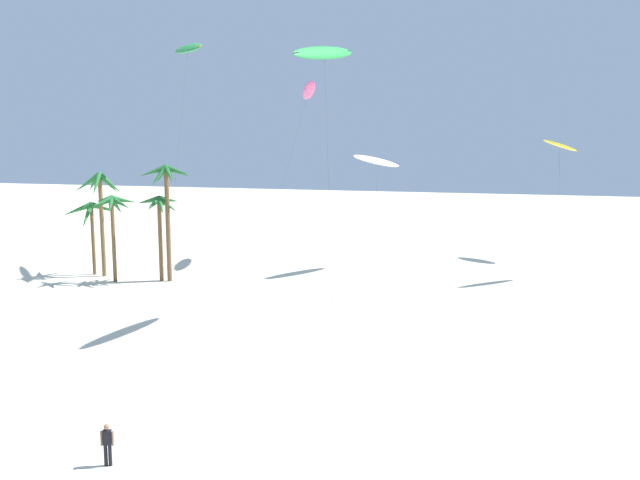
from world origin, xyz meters
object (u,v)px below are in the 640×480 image
at_px(flying_kite_6, 560,145).
at_px(flying_kite_3, 377,161).
at_px(palm_tree_2, 91,214).
at_px(flying_kite_7, 324,53).
at_px(palm_tree_1, 112,208).
at_px(palm_tree_4, 159,210).
at_px(palm_tree_0, 100,193).
at_px(person_foreground_walker, 107,443).
at_px(flying_kite_2, 309,90).
at_px(flying_kite_0, 188,48).
at_px(palm_tree_3, 167,185).

bearing_deg(flying_kite_6, flying_kite_3, -143.70).
bearing_deg(palm_tree_2, flying_kite_7, -20.96).
bearing_deg(palm_tree_1, palm_tree_4, 26.08).
bearing_deg(flying_kite_7, palm_tree_1, 161.33).
distance_m(palm_tree_0, flying_kite_7, 27.00).
bearing_deg(palm_tree_2, person_foreground_walker, -53.86).
relative_size(palm_tree_0, flying_kite_3, 0.84).
distance_m(flying_kite_2, flying_kite_7, 23.55).
relative_size(palm_tree_0, palm_tree_2, 1.40).
distance_m(palm_tree_0, flying_kite_2, 22.28).
xyz_separation_m(flying_kite_0, flying_kite_6, (33.51, 15.74, -8.84)).
height_order(palm_tree_0, palm_tree_3, palm_tree_3).
bearing_deg(palm_tree_1, palm_tree_3, 21.58).
relative_size(palm_tree_2, palm_tree_4, 0.90).
xyz_separation_m(palm_tree_1, flying_kite_7, (20.94, -7.08, 11.17)).
bearing_deg(palm_tree_3, flying_kite_0, 98.33).
bearing_deg(flying_kite_2, flying_kite_0, -142.74).
relative_size(palm_tree_4, flying_kite_2, 0.41).
xyz_separation_m(palm_tree_2, flying_kite_6, (40.74, 21.27, 6.06)).
height_order(palm_tree_4, flying_kite_3, flying_kite_3).
distance_m(palm_tree_4, flying_kite_3, 20.03).
height_order(palm_tree_1, palm_tree_3, palm_tree_3).
bearing_deg(palm_tree_1, palm_tree_2, 147.55).
height_order(palm_tree_2, flying_kite_0, flying_kite_0).
bearing_deg(palm_tree_2, flying_kite_2, 37.31).
height_order(palm_tree_1, person_foreground_walker, palm_tree_1).
xyz_separation_m(palm_tree_0, person_foreground_walker, (21.22, -30.41, -6.59)).
xyz_separation_m(palm_tree_3, person_foreground_walker, (14.41, -30.22, -7.42)).
xyz_separation_m(palm_tree_2, person_foreground_walker, (22.54, -30.87, -4.68)).
xyz_separation_m(palm_tree_4, flying_kite_0, (-0.08, 6.17, 14.28)).
relative_size(palm_tree_3, person_foreground_walker, 6.18).
distance_m(palm_tree_1, palm_tree_4, 3.97).
distance_m(palm_tree_3, flying_kite_0, 13.67).
xyz_separation_m(palm_tree_0, flying_kite_7, (23.37, -9.01, 10.09)).
height_order(palm_tree_4, flying_kite_7, flying_kite_7).
height_order(palm_tree_4, flying_kite_6, flying_kite_6).
relative_size(palm_tree_3, flying_kite_0, 0.47).
relative_size(flying_kite_0, flying_kite_7, 1.15).
distance_m(palm_tree_3, person_foreground_walker, 34.29).
relative_size(flying_kite_6, person_foreground_walker, 7.67).
distance_m(flying_kite_6, flying_kite_7, 35.17).
height_order(palm_tree_2, flying_kite_6, flying_kite_6).
relative_size(flying_kite_0, flying_kite_3, 1.92).
bearing_deg(palm_tree_3, palm_tree_2, 175.43).
bearing_deg(flying_kite_2, flying_kite_3, -24.29).
height_order(palm_tree_1, flying_kite_0, flying_kite_0).
bearing_deg(flying_kite_0, palm_tree_2, -142.62).
height_order(flying_kite_6, flying_kite_7, flying_kite_7).
bearing_deg(person_foreground_walker, flying_kite_0, 112.82).
distance_m(palm_tree_1, person_foreground_walker, 34.57).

